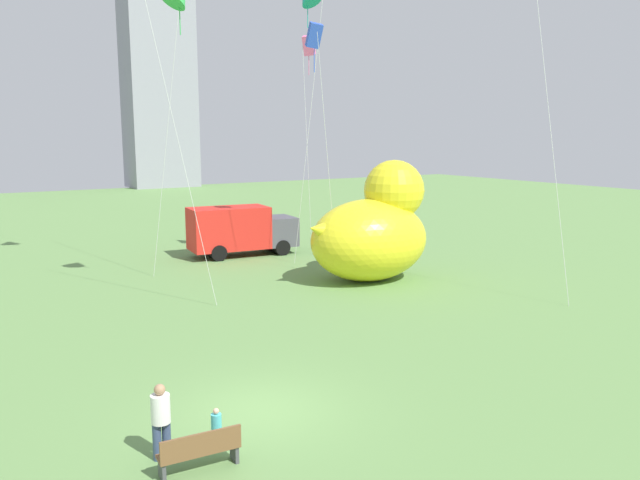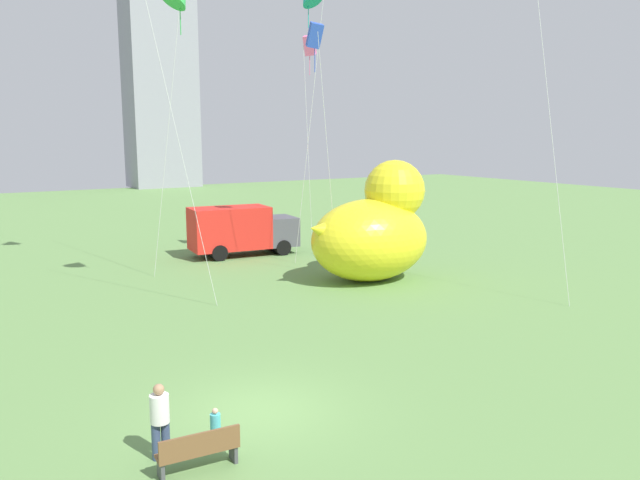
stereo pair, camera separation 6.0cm
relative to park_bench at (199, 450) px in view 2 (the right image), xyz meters
The scene contains 8 objects.
ground_plane 3.12m from the park_bench, 39.40° to the left, with size 140.00×140.00×0.00m, color #618B4B.
park_bench is the anchor object (origin of this frame).
person_adult 1.16m from the park_bench, 118.82° to the left, with size 0.42×0.42×1.71m.
person_child 0.97m from the park_bench, 46.84° to the left, with size 0.24×0.24×0.96m.
giant_inflatable_duck 18.44m from the park_bench, 42.09° to the left, with size 6.94×4.46×5.76m.
box_truck 23.87m from the park_bench, 63.25° to the left, with size 6.36×2.89×2.85m.
kite_pink 28.49m from the park_bench, 54.10° to the left, with size 1.10×1.01×12.75m.
kite_blue 21.80m from the park_bench, 51.34° to the left, with size 1.53×1.60×12.24m.
Camera 2 is at (-6.61, -13.63, 6.97)m, focal length 35.22 mm.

